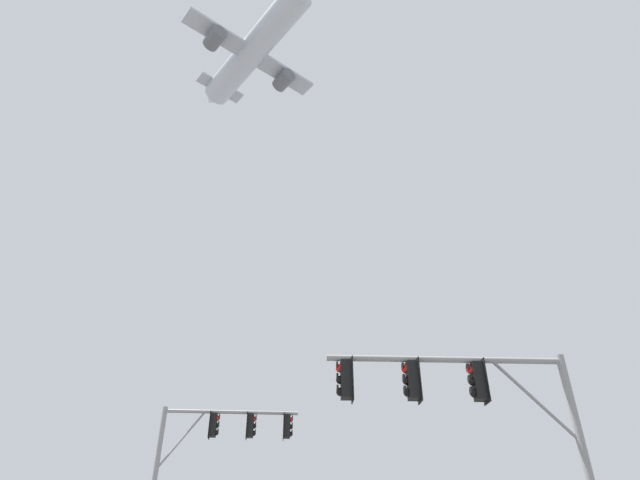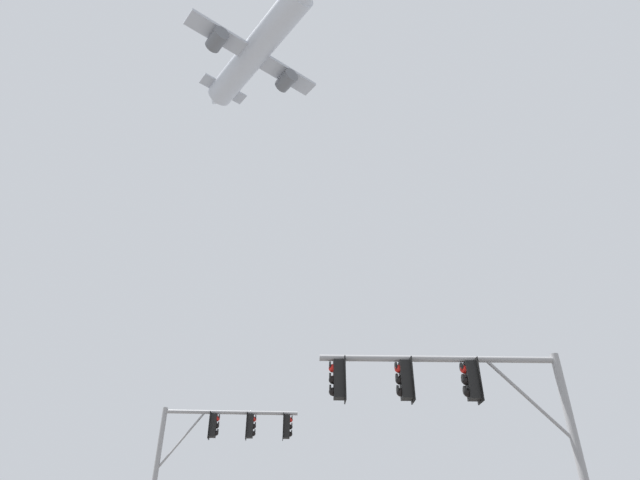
% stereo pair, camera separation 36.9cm
% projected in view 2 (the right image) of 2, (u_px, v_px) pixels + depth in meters
% --- Properties ---
extents(signal_pole_near, '(5.88, 0.52, 5.77)m').
position_uv_depth(signal_pole_near, '(467.00, 407.00, 12.06)').
color(signal_pole_near, gray).
rests_on(signal_pole_near, ground).
extents(signal_pole_far, '(5.48, 0.62, 6.69)m').
position_uv_depth(signal_pole_far, '(213.00, 449.00, 20.45)').
color(signal_pole_far, gray).
rests_on(signal_pole_far, ground).
extents(airplane, '(15.00, 18.29, 5.75)m').
position_uv_depth(airplane, '(256.00, 50.00, 58.40)').
color(airplane, '#B7BCC6').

